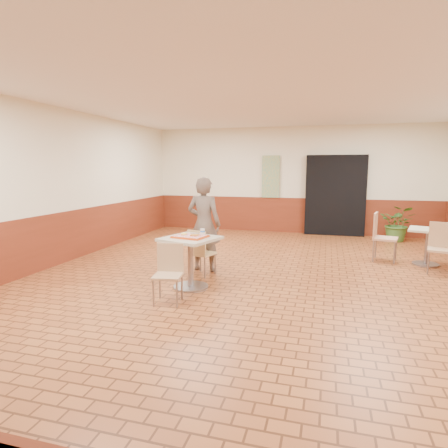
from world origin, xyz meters
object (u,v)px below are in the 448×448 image
(chair_second_front, at_px, (441,245))
(potted_plant, at_px, (398,223))
(ring_donut, at_px, (184,234))
(customer, at_px, (204,224))
(chair_second_left, at_px, (381,234))
(serving_tray, at_px, (190,236))
(second_table, at_px, (427,241))
(chair_main_back, at_px, (200,250))
(main_table, at_px, (190,254))
(paper_cup, at_px, (203,232))
(chair_main_front, at_px, (169,270))
(long_john_donut, at_px, (195,235))

(chair_second_front, xyz_separation_m, potted_plant, (-0.23, 2.88, -0.04))
(ring_donut, bearing_deg, potted_plant, 51.51)
(customer, xyz_separation_m, potted_plant, (3.87, 3.88, -0.39))
(chair_second_left, bearing_deg, ring_donut, 142.40)
(serving_tray, xyz_separation_m, potted_plant, (3.76, 4.89, -0.35))
(second_table, bearing_deg, chair_main_back, -154.83)
(main_table, xyz_separation_m, customer, (-0.11, 1.01, 0.31))
(customer, xyz_separation_m, chair_second_left, (3.19, 1.64, -0.31))
(customer, bearing_deg, paper_cup, 110.66)
(paper_cup, relative_size, chair_second_front, 0.10)
(serving_tray, height_order, potted_plant, potted_plant)
(main_table, xyz_separation_m, chair_main_back, (-0.07, 0.66, -0.09))
(chair_main_back, height_order, chair_second_front, chair_second_front)
(chair_main_front, xyz_separation_m, ring_donut, (-0.03, 0.67, 0.39))
(ring_donut, xyz_separation_m, long_john_donut, (0.19, -0.04, 0.00))
(long_john_donut, xyz_separation_m, potted_plant, (3.68, 4.91, -0.39))
(serving_tray, distance_m, long_john_donut, 0.09)
(customer, distance_m, chair_second_left, 3.60)
(ring_donut, height_order, chair_second_front, chair_second_front)
(customer, height_order, chair_second_left, customer)
(main_table, xyz_separation_m, chair_second_front, (3.99, 2.01, -0.04))
(serving_tray, bearing_deg, ring_donut, 167.04)
(chair_second_front, relative_size, potted_plant, 0.97)
(chair_second_front, bearing_deg, second_table, 114.26)
(ring_donut, bearing_deg, main_table, -12.96)
(customer, distance_m, long_john_donut, 1.05)
(chair_second_left, bearing_deg, potted_plant, -3.99)
(chair_main_front, bearing_deg, chair_second_left, 36.51)
(main_table, bearing_deg, potted_plant, 52.47)
(potted_plant, bearing_deg, main_table, -127.53)
(chair_main_front, relative_size, second_table, 1.16)
(main_table, xyz_separation_m, long_john_donut, (0.08, -0.02, 0.31))
(long_john_donut, bearing_deg, chair_second_left, 41.70)
(customer, bearing_deg, chair_main_front, 94.85)
(chair_main_back, distance_m, chair_second_left, 3.73)
(chair_main_back, relative_size, second_table, 1.15)
(ring_donut, distance_m, chair_second_front, 4.57)
(ring_donut, xyz_separation_m, chair_second_left, (3.19, 2.63, -0.30))
(chair_main_front, distance_m, paper_cup, 0.91)
(ring_donut, height_order, potted_plant, potted_plant)
(long_john_donut, relative_size, second_table, 0.22)
(long_john_donut, height_order, potted_plant, potted_plant)
(second_table, height_order, potted_plant, potted_plant)
(main_table, bearing_deg, serving_tray, -165.96)
(long_john_donut, distance_m, paper_cup, 0.17)
(paper_cup, bearing_deg, ring_donut, -159.62)
(chair_main_front, height_order, ring_donut, ring_donut)
(main_table, xyz_separation_m, paper_cup, (0.16, 0.13, 0.34))
(main_table, relative_size, chair_main_back, 0.99)
(customer, bearing_deg, second_table, -155.72)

